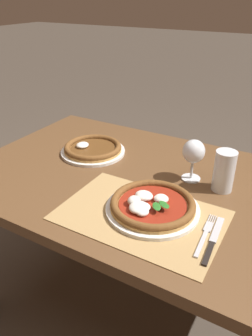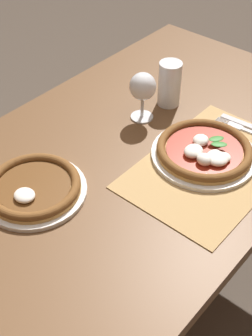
% 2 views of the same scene
% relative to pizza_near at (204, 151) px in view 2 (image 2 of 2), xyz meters
% --- Properties ---
extents(ground_plane, '(24.00, 24.00, 0.00)m').
position_rel_pizza_near_xyz_m(ground_plane, '(-0.08, 0.16, -0.76)').
color(ground_plane, '#473D33').
extents(dining_table, '(1.41, 0.85, 0.74)m').
position_rel_pizza_near_xyz_m(dining_table, '(-0.08, 0.16, -0.13)').
color(dining_table, brown).
rests_on(dining_table, ground).
extents(paper_placemat, '(0.50, 0.33, 0.00)m').
position_rel_pizza_near_xyz_m(paper_placemat, '(-0.02, -0.04, -0.02)').
color(paper_placemat, '#A88451').
rests_on(paper_placemat, dining_table).
extents(pizza_near, '(0.29, 0.29, 0.05)m').
position_rel_pizza_near_xyz_m(pizza_near, '(0.00, 0.00, 0.00)').
color(pizza_near, silver).
rests_on(pizza_near, paper_placemat).
extents(pizza_far, '(0.27, 0.27, 0.04)m').
position_rel_pizza_near_xyz_m(pizza_far, '(-0.40, 0.25, -0.00)').
color(pizza_far, silver).
rests_on(pizza_far, dining_table).
extents(wine_glass, '(0.08, 0.08, 0.16)m').
position_rel_pizza_near_xyz_m(wine_glass, '(0.04, 0.25, 0.08)').
color(wine_glass, silver).
rests_on(wine_glass, dining_table).
extents(pint_glass, '(0.07, 0.07, 0.15)m').
position_rel_pizza_near_xyz_m(pint_glass, '(0.15, 0.24, 0.05)').
color(pint_glass, silver).
rests_on(pint_glass, dining_table).
extents(fork, '(0.03, 0.20, 0.00)m').
position_rel_pizza_near_xyz_m(fork, '(0.18, -0.03, -0.02)').
color(fork, '#B7B7BC').
rests_on(fork, paper_placemat).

